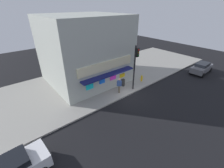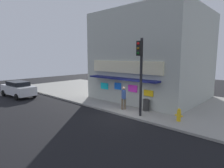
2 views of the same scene
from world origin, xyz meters
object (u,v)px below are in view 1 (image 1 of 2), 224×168
at_px(traffic_light, 135,63).
at_px(parked_car_grey, 202,68).
at_px(fire_hydrant, 142,78).
at_px(pedestrian, 119,85).
at_px(trash_can, 123,83).

relative_size(traffic_light, parked_car_grey, 1.23).
relative_size(fire_hydrant, pedestrian, 0.47).
height_order(trash_can, pedestrian, pedestrian).
xyz_separation_m(pedestrian, parked_car_grey, (13.43, -3.39, -0.30)).
bearing_deg(parked_car_grey, trash_can, 160.37).
bearing_deg(trash_can, fire_hydrant, -12.40).
height_order(traffic_light, fire_hydrant, traffic_light).
relative_size(fire_hydrant, trash_can, 0.94).
height_order(traffic_light, parked_car_grey, traffic_light).
xyz_separation_m(trash_can, pedestrian, (-1.45, -0.89, 0.53)).
bearing_deg(trash_can, pedestrian, -148.42).
bearing_deg(parked_car_grey, traffic_light, 166.23).
xyz_separation_m(fire_hydrant, trash_can, (-2.78, 0.61, 0.04)).
bearing_deg(traffic_light, pedestrian, 163.48).
bearing_deg(trash_can, parked_car_grey, -19.63).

